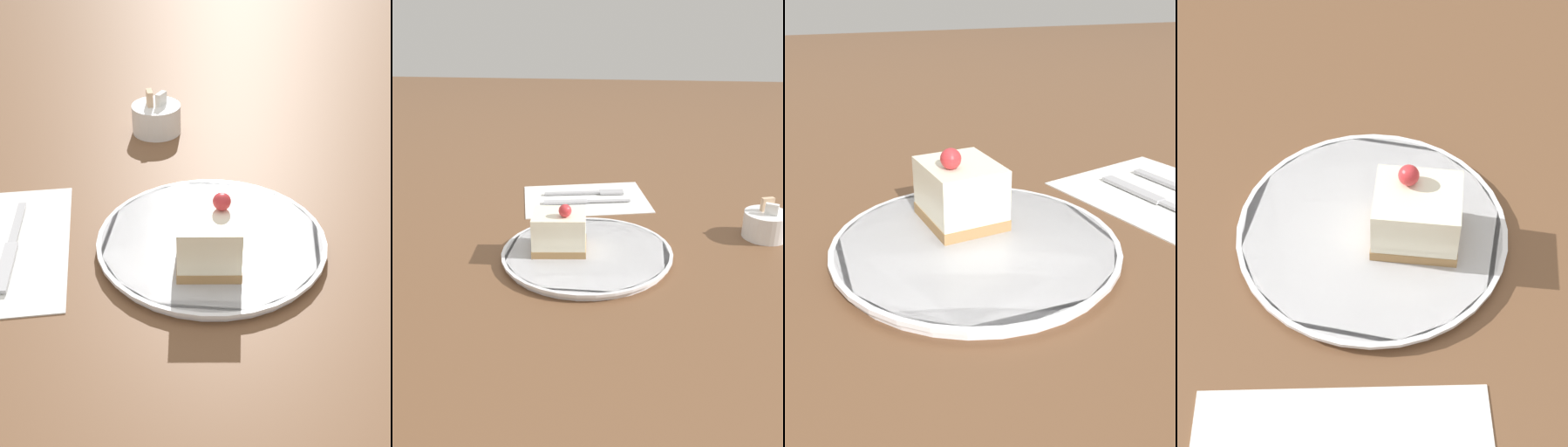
% 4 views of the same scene
% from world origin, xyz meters
% --- Properties ---
extents(ground_plane, '(4.00, 4.00, 0.00)m').
position_xyz_m(ground_plane, '(0.00, 0.00, 0.00)').
color(ground_plane, brown).
extents(plate, '(0.25, 0.25, 0.01)m').
position_xyz_m(plate, '(0.00, 0.01, 0.01)').
color(plate, white).
rests_on(plate, ground_plane).
extents(cake_slice, '(0.07, 0.08, 0.08)m').
position_xyz_m(cake_slice, '(0.00, -0.03, 0.04)').
color(cake_slice, '#9E7547').
rests_on(cake_slice, plate).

